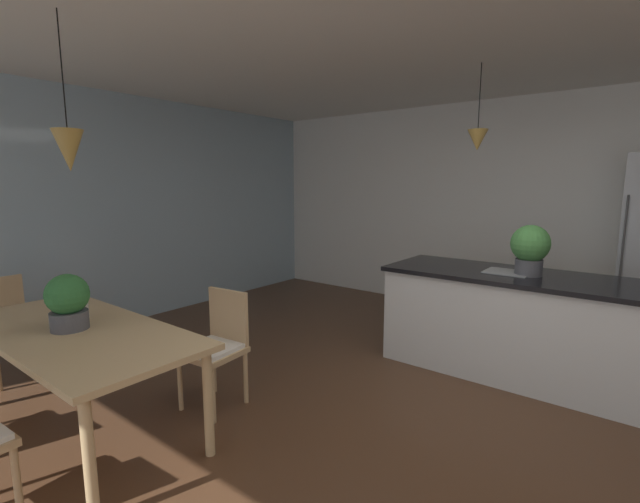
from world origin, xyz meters
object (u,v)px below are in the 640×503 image
chair_window_end (7,325)px  potted_plant_on_island (530,248)px  dining_table (77,338)px  kitchen_island (518,323)px  chair_far_right (217,344)px  vase_on_dining_table (80,307)px  potted_plant_on_table (68,301)px

chair_window_end → potted_plant_on_island: 4.51m
dining_table → potted_plant_on_island: size_ratio=4.59×
kitchen_island → dining_table: bearing=-127.1°
chair_far_right → vase_on_dining_table: 0.99m
chair_window_end → dining_table: bearing=0.1°
potted_plant_on_island → kitchen_island: bearing=180.0°
chair_far_right → potted_plant_on_table: bearing=-118.7°
chair_far_right → potted_plant_on_island: size_ratio=2.02×
vase_on_dining_table → dining_table: bearing=-31.8°
potted_plant_on_island → vase_on_dining_table: bearing=-131.5°
potted_plant_on_island → potted_plant_on_table: (-2.16, -2.80, -0.22)m
potted_plant_on_island → dining_table: bearing=-127.7°
dining_table → chair_window_end: chair_window_end is taller
potted_plant_on_island → vase_on_dining_table: 3.55m
dining_table → chair_far_right: 0.94m
vase_on_dining_table → kitchen_island: bearing=49.1°
potted_plant_on_table → vase_on_dining_table: (-0.18, 0.15, -0.11)m
chair_far_right → chair_window_end: bearing=-155.8°
chair_window_end → vase_on_dining_table: (1.16, 0.12, 0.33)m
kitchen_island → potted_plant_on_table: (-2.11, -2.80, 0.45)m
dining_table → potted_plant_on_island: (2.14, 2.77, 0.48)m
chair_window_end → chair_far_right: (1.80, 0.81, 0.00)m
kitchen_island → vase_on_dining_table: size_ratio=13.40×
chair_far_right → potted_plant_on_table: 1.05m
chair_far_right → kitchen_island: 2.57m
potted_plant_on_island → vase_on_dining_table: (-2.34, -2.65, -0.33)m
chair_window_end → potted_plant_on_island: (3.50, 2.77, 0.66)m
dining_table → vase_on_dining_table: 0.28m
chair_window_end → potted_plant_on_island: bearing=38.4°
chair_window_end → chair_far_right: size_ratio=1.00×
dining_table → kitchen_island: 3.48m
potted_plant_on_island → vase_on_dining_table: size_ratio=2.53×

